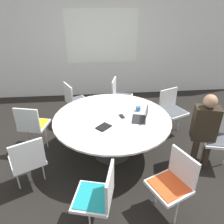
# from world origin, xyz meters

# --- Properties ---
(ground_plane) EXTENTS (16.00, 16.00, 0.00)m
(ground_plane) POSITION_xyz_m (0.00, 0.00, 0.00)
(ground_plane) COLOR black
(wall_back) EXTENTS (8.00, 0.07, 2.70)m
(wall_back) POSITION_xyz_m (0.00, 2.66, 1.35)
(wall_back) COLOR silver
(wall_back) RESTS_ON ground_plane
(conference_table) EXTENTS (1.90, 1.90, 0.73)m
(conference_table) POSITION_xyz_m (0.00, 0.00, 0.63)
(conference_table) COLOR #333333
(conference_table) RESTS_ON ground_plane
(chair_0) EXTENTS (0.53, 0.52, 0.88)m
(chair_0) POSITION_xyz_m (1.64, -0.36, 0.53)
(chair_0) COLOR silver
(chair_0) RESTS_ON ground_plane
(chair_1) EXTENTS (0.57, 0.56, 0.88)m
(chair_1) POSITION_xyz_m (1.23, 0.62, 0.53)
(chair_1) COLOR silver
(chair_1) RESTS_ON ground_plane
(chair_2) EXTENTS (0.52, 0.54, 0.88)m
(chair_2) POSITION_xyz_m (0.30, 1.35, 0.53)
(chair_2) COLOR silver
(chair_2) RESTS_ON ground_plane
(chair_3) EXTENTS (0.57, 0.58, 0.88)m
(chair_3) POSITION_xyz_m (-0.68, 1.20, 0.53)
(chair_3) COLOR silver
(chair_3) RESTS_ON ground_plane
(chair_4) EXTENTS (0.53, 0.51, 0.88)m
(chair_4) POSITION_xyz_m (-1.35, 0.27, 0.53)
(chair_4) COLOR silver
(chair_4) RESTS_ON ground_plane
(chair_5) EXTENTS (0.58, 0.57, 0.88)m
(chair_5) POSITION_xyz_m (-1.21, -0.66, 0.53)
(chair_5) COLOR silver
(chair_5) RESTS_ON ground_plane
(chair_6) EXTENTS (0.52, 0.53, 0.88)m
(chair_6) POSITION_xyz_m (-0.28, -1.35, 0.53)
(chair_6) COLOR silver
(chair_6) RESTS_ON ground_plane
(chair_7) EXTENTS (0.56, 0.57, 0.88)m
(chair_7) POSITION_xyz_m (0.62, -1.23, 0.53)
(chair_7) COLOR silver
(chair_7) RESTS_ON ground_plane
(person_0) EXTENTS (0.40, 0.32, 1.23)m
(person_0) POSITION_xyz_m (1.39, -0.38, 0.72)
(person_0) COLOR #2D2319
(person_0) RESTS_ON ground_plane
(laptop) EXTENTS (0.30, 0.33, 0.21)m
(laptop) POSITION_xyz_m (0.46, -0.12, 0.78)
(laptop) COLOR #232326
(laptop) RESTS_ON conference_table
(spiral_notebook) EXTENTS (0.25, 0.25, 0.02)m
(spiral_notebook) POSITION_xyz_m (-0.15, -0.29, 0.74)
(spiral_notebook) COLOR black
(spiral_notebook) RESTS_ON conference_table
(coffee_cup) EXTENTS (0.09, 0.09, 0.08)m
(coffee_cup) POSITION_xyz_m (0.47, 0.19, 0.76)
(coffee_cup) COLOR #33669E
(coffee_cup) RESTS_ON conference_table
(cell_phone) EXTENTS (0.10, 0.15, 0.01)m
(cell_phone) POSITION_xyz_m (0.16, 0.01, 0.73)
(cell_phone) COLOR black
(cell_phone) RESTS_ON conference_table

